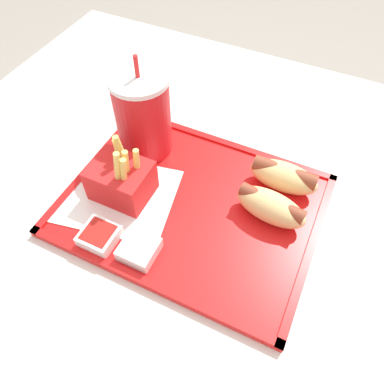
# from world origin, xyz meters

# --- Properties ---
(ground_plane) EXTENTS (8.00, 8.00, 0.00)m
(ground_plane) POSITION_xyz_m (0.00, 0.00, 0.00)
(ground_plane) COLOR gray
(dining_table) EXTENTS (1.02, 0.89, 0.77)m
(dining_table) POSITION_xyz_m (0.00, 0.00, 0.39)
(dining_table) COLOR beige
(dining_table) RESTS_ON ground_plane
(food_tray) EXTENTS (0.39, 0.31, 0.01)m
(food_tray) POSITION_xyz_m (0.01, -0.02, 0.78)
(food_tray) COLOR red
(food_tray) RESTS_ON dining_table
(paper_napkin) EXTENTS (0.20, 0.18, 0.00)m
(paper_napkin) POSITION_xyz_m (-0.11, -0.06, 0.78)
(paper_napkin) COLOR white
(paper_napkin) RESTS_ON food_tray
(soda_cup) EXTENTS (0.09, 0.09, 0.18)m
(soda_cup) POSITION_xyz_m (-0.12, 0.06, 0.86)
(soda_cup) COLOR red
(soda_cup) RESTS_ON food_tray
(hot_dog_far) EXTENTS (0.11, 0.05, 0.05)m
(hot_dog_far) POSITION_xyz_m (0.12, 0.07, 0.81)
(hot_dog_far) COLOR #DBB270
(hot_dog_far) RESTS_ON food_tray
(hot_dog_near) EXTENTS (0.12, 0.06, 0.05)m
(hot_dog_near) POSITION_xyz_m (0.12, 0.01, 0.81)
(hot_dog_near) COLOR #DBB270
(hot_dog_near) RESTS_ON food_tray
(fries_carton) EXTENTS (0.09, 0.07, 0.11)m
(fries_carton) POSITION_xyz_m (-0.10, -0.05, 0.82)
(fries_carton) COLOR red
(fries_carton) RESTS_ON food_tray
(sauce_cup_mayo) EXTENTS (0.05, 0.05, 0.02)m
(sauce_cup_mayo) POSITION_xyz_m (-0.02, -0.13, 0.80)
(sauce_cup_mayo) COLOR silver
(sauce_cup_mayo) RESTS_ON food_tray
(sauce_cup_ketchup) EXTENTS (0.05, 0.05, 0.02)m
(sauce_cup_ketchup) POSITION_xyz_m (-0.09, -0.14, 0.80)
(sauce_cup_ketchup) COLOR silver
(sauce_cup_ketchup) RESTS_ON food_tray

